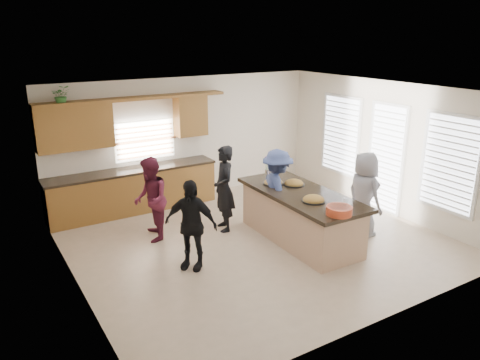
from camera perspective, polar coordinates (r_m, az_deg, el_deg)
floor at (r=8.88m, az=2.04°, el=-7.42°), size 6.50×6.50×0.00m
room_shell at (r=8.26m, az=2.19°, el=4.61°), size 6.52×6.02×2.81m
back_cabinetry at (r=10.29m, az=-13.28°, el=1.10°), size 4.08×0.66×2.46m
right_wall_glazing at (r=10.39m, az=17.57°, el=3.36°), size 0.06×4.00×2.25m
island at (r=8.82m, az=7.35°, el=-4.54°), size 1.21×2.72×0.95m
platter_front at (r=8.21m, az=8.96°, el=-2.42°), size 0.42×0.42×0.17m
platter_mid at (r=9.02m, az=6.60°, el=-0.45°), size 0.40×0.40×0.16m
platter_back at (r=9.05m, az=4.08°, el=-0.32°), size 0.39×0.39×0.16m
salad_bowl at (r=7.69m, az=11.99°, el=-3.61°), size 0.42×0.42×0.14m
clear_cup at (r=8.16m, az=12.70°, el=-2.57°), size 0.08×0.08×0.11m
plate_stack at (r=9.25m, az=4.19°, el=0.07°), size 0.19×0.19×0.05m
flower_vase at (r=9.45m, az=3.44°, el=1.70°), size 0.14×0.14×0.42m
potted_plant at (r=9.75m, az=-20.97°, el=9.61°), size 0.37×0.33×0.38m
woman_left_back at (r=9.08m, az=-1.96°, el=-1.06°), size 0.54×0.70×1.70m
woman_left_mid at (r=8.81m, az=-10.82°, el=-2.36°), size 0.80×0.92×1.59m
woman_left_front at (r=7.68m, az=-6.03°, el=-5.43°), size 0.88×0.91×1.53m
woman_right_back at (r=9.02m, az=4.55°, el=-1.40°), size 0.82×1.17×1.65m
woman_right_front at (r=9.15m, az=14.85°, el=-1.71°), size 0.57×0.83×1.64m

